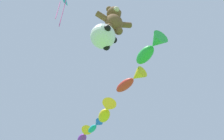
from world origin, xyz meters
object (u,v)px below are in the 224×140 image
Objects in this scene: diamond_kite at (63,2)px; fish_kite_crimson at (131,80)px; soccer_ball_kite at (103,36)px; teddy_bear_kite at (114,20)px; fish_kite_teal at (95,126)px; fish_kite_goldfin at (106,111)px; fish_kite_violet at (84,136)px; fish_kite_emerald at (151,48)px.

fish_kite_crimson is at bearing 30.81° from diamond_kite.
soccer_ball_kite is 4.92m from fish_kite_crimson.
teddy_bear_kite is 1.23m from soccer_ball_kite.
fish_kite_teal is (2.78, 8.86, 1.66)m from soccer_ball_kite.
fish_kite_teal is at bearing 60.80° from diamond_kite.
fish_kite_violet reaches higher than fish_kite_goldfin.
teddy_bear_kite is 0.79× the size of fish_kite_emerald.
fish_kite_teal is (-0.31, 7.64, -0.35)m from fish_kite_emerald.
fish_kite_violet is at bearing 66.73° from diamond_kite.
fish_kite_emerald is at bearing -88.65° from fish_kite_crimson.
fish_kite_emerald reaches higher than teddy_bear_kite.
fish_kite_teal is (2.39, 9.04, 0.51)m from teddy_bear_kite.
fish_kite_crimson reaches higher than fish_kite_goldfin.
fish_kite_crimson is 1.06× the size of fish_kite_goldfin.
fish_kite_crimson is 5.37m from fish_kite_teal.
fish_kite_crimson is at bearing -86.61° from fish_kite_violet.
fish_kite_emerald is 2.31m from fish_kite_crimson.
fish_kite_violet is at bearing 90.54° from fish_kite_goldfin.
teddy_bear_kite is at bearing -125.69° from fish_kite_crimson.
fish_kite_goldfin is (2.64, 6.35, 1.26)m from soccer_ball_kite.
fish_kite_goldfin is (2.25, 6.53, 0.11)m from teddy_bear_kite.
diamond_kite reaches higher than fish_kite_emerald.
teddy_bear_kite is at bearing -24.58° from soccer_ball_kite.
fish_kite_teal is at bearing 92.75° from fish_kite_crimson.
teddy_bear_kite is at bearing -18.90° from diamond_kite.
fish_kite_emerald reaches higher than fish_kite_violet.
diamond_kite is at bearing -113.27° from fish_kite_violet.
fish_kite_emerald is at bearing 7.33° from diamond_kite.
fish_kite_crimson is 7.44m from fish_kite_violet.
diamond_kite is (-4.94, -0.64, 0.39)m from fish_kite_emerald.
teddy_bear_kite is at bearing -104.78° from fish_kite_teal.
fish_kite_crimson reaches higher than soccer_ball_kite.
fish_kite_goldfin is 1.00× the size of fish_kite_violet.
fish_kite_crimson is at bearing 91.35° from fish_kite_emerald.
fish_kite_emerald is (3.10, 1.22, 2.01)m from soccer_ball_kite.
fish_kite_goldfin is at bearing -93.16° from fish_kite_teal.
fish_kite_teal is 0.61× the size of diamond_kite.
fish_kite_emerald is at bearing -84.98° from fish_kite_goldfin.
fish_kite_emerald reaches higher than fish_kite_teal.
fish_kite_crimson is at bearing -82.08° from fish_kite_goldfin.
diamond_kite is at bearing -172.67° from fish_kite_emerald.
diamond_kite is at bearing 162.38° from soccer_ball_kite.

